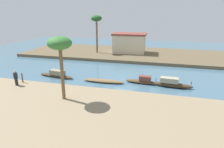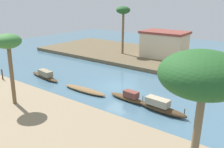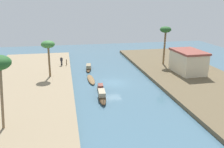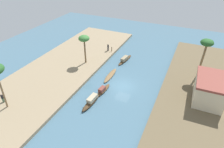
{
  "view_description": "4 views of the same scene",
  "coord_description": "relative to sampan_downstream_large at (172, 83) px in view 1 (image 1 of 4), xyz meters",
  "views": [
    {
      "loc": [
        4.83,
        -24.7,
        8.43
      ],
      "look_at": [
        -1.23,
        -1.55,
        0.6
      ],
      "focal_mm": 30.52,
      "sensor_mm": 36.0,
      "label": 1
    },
    {
      "loc": [
        14.74,
        -20.23,
        9.19
      ],
      "look_at": [
        -1.08,
        0.21,
        1.16
      ],
      "focal_mm": 40.01,
      "sensor_mm": 36.0,
      "label": 2
    },
    {
      "loc": [
        35.24,
        -7.16,
        12.4
      ],
      "look_at": [
        -1.34,
        0.1,
        1.07
      ],
      "focal_mm": 38.56,
      "sensor_mm": 36.0,
      "label": 3
    },
    {
      "loc": [
        25.52,
        9.52,
        20.12
      ],
      "look_at": [
        -1.39,
        -2.72,
        0.94
      ],
      "focal_mm": 30.64,
      "sensor_mm": 36.0,
      "label": 4
    }
  ],
  "objects": [
    {
      "name": "palm_tree_right_tall",
      "position": [
        -14.17,
        14.49,
        6.34
      ],
      "size": [
        2.14,
        2.14,
        7.32
      ],
      "color": "brown",
      "rests_on": "riverbank_right"
    },
    {
      "name": "sampan_with_red_awning",
      "position": [
        -8.21,
        -0.54,
        -0.25
      ],
      "size": [
        5.27,
        1.12,
        0.38
      ],
      "rotation": [
        0.0,
        0.0,
        0.02
      ],
      "color": "brown",
      "rests_on": "river_water"
    },
    {
      "name": "sampan_near_left_bank",
      "position": [
        -3.43,
        0.31,
        -0.1
      ],
      "size": [
        4.0,
        1.18,
        0.99
      ],
      "rotation": [
        0.0,
        0.0,
        -0.08
      ],
      "color": "brown",
      "rests_on": "river_water"
    },
    {
      "name": "riverside_building",
      "position": [
        -7.85,
        16.21,
        2.02
      ],
      "size": [
        6.66,
        4.49,
        3.87
      ],
      "rotation": [
        0.0,
        0.0,
        0.02
      ],
      "color": "beige",
      "rests_on": "riverbank_right"
    },
    {
      "name": "person_by_mooring",
      "position": [
        -17.04,
        -5.2,
        0.86
      ],
      "size": [
        0.47,
        0.47,
        1.69
      ],
      "rotation": [
        0.0,
        0.0,
        3.93
      ],
      "color": "#232328",
      "rests_on": "riverbank_left"
    },
    {
      "name": "river_water",
      "position": [
        -6.33,
        2.76,
        -0.44
      ],
      "size": [
        72.2,
        72.2,
        0.0
      ],
      "primitive_type": "plane",
      "color": "#476B7F",
      "rests_on": "ground"
    },
    {
      "name": "sampan_midstream",
      "position": [
        -14.93,
        -0.21,
        -0.08
      ],
      "size": [
        5.46,
        1.65,
        0.98
      ],
      "rotation": [
        0.0,
        0.0,
        -0.14
      ],
      "color": "#47331E",
      "rests_on": "river_water"
    },
    {
      "name": "riverbank_right",
      "position": [
        -6.33,
        16.04,
        -0.19
      ],
      "size": [
        45.64,
        13.88,
        0.51
      ],
      "primitive_type": "cube",
      "color": "brown",
      "rests_on": "ground"
    },
    {
      "name": "riverbank_left",
      "position": [
        -6.33,
        -10.52,
        -0.19
      ],
      "size": [
        45.64,
        13.88,
        0.51
      ],
      "primitive_type": "cube",
      "color": "#937F60",
      "rests_on": "ground"
    },
    {
      "name": "mooring_post",
      "position": [
        -17.0,
        -4.26,
        0.63
      ],
      "size": [
        0.14,
        0.14,
        1.13
      ],
      "primitive_type": "cylinder",
      "color": "#4C3823",
      "rests_on": "riverbank_left"
    },
    {
      "name": "palm_tree_left_near",
      "position": [
        -10.14,
        -7.03,
        5.15
      ],
      "size": [
        2.16,
        2.16,
        5.91
      ],
      "color": "brown",
      "rests_on": "riverbank_left"
    },
    {
      "name": "sampan_downstream_large",
      "position": [
        0.0,
        0.0,
        0.0
      ],
      "size": [
        4.53,
        1.22,
        1.12
      ],
      "rotation": [
        0.0,
        0.0,
        -0.06
      ],
      "color": "#47331E",
      "rests_on": "river_water"
    }
  ]
}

